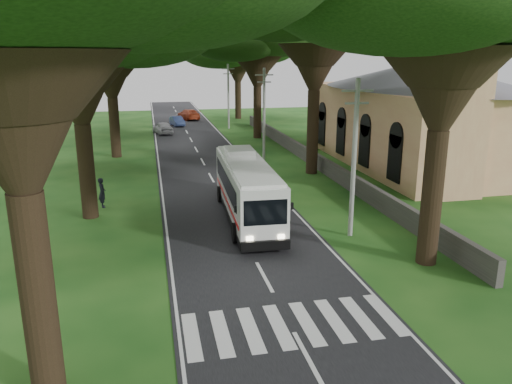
{
  "coord_description": "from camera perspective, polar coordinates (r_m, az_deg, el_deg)",
  "views": [
    {
      "loc": [
        -4.38,
        -16.83,
        9.05
      ],
      "look_at": [
        0.82,
        7.52,
        2.2
      ],
      "focal_mm": 35.0,
      "sensor_mm": 36.0,
      "label": 1
    }
  ],
  "objects": [
    {
      "name": "ground",
      "position": [
        19.6,
        2.29,
        -12.12
      ],
      "size": [
        140.0,
        140.0,
        0.0
      ],
      "primitive_type": "plane",
      "color": "#154213",
      "rests_on": "ground"
    },
    {
      "name": "road",
      "position": [
        43.02,
        -5.96,
        3.17
      ],
      "size": [
        8.0,
        120.0,
        0.04
      ],
      "primitive_type": "cube",
      "color": "black",
      "rests_on": "ground"
    },
    {
      "name": "crosswalk",
      "position": [
        17.92,
        3.92,
        -15.0
      ],
      "size": [
        8.0,
        3.0,
        0.01
      ],
      "primitive_type": "cube",
      "color": "silver",
      "rests_on": "ground"
    },
    {
      "name": "property_wall",
      "position": [
        43.79,
        5.98,
        4.18
      ],
      "size": [
        0.35,
        50.0,
        1.2
      ],
      "primitive_type": "cube",
      "color": "#383533",
      "rests_on": "ground"
    },
    {
      "name": "church",
      "position": [
        44.55,
        18.2,
        9.3
      ],
      "size": [
        14.0,
        24.0,
        11.6
      ],
      "color": "tan",
      "rests_on": "ground"
    },
    {
      "name": "pole_near",
      "position": [
        25.35,
        11.15,
        4.02
      ],
      "size": [
        1.6,
        0.24,
        8.0
      ],
      "color": "gray",
      "rests_on": "ground"
    },
    {
      "name": "pole_mid",
      "position": [
        44.22,
        0.93,
        9.06
      ],
      "size": [
        1.6,
        0.24,
        8.0
      ],
      "color": "gray",
      "rests_on": "ground"
    },
    {
      "name": "pole_far",
      "position": [
        63.79,
        -3.18,
        10.99
      ],
      "size": [
        1.6,
        0.24,
        8.0
      ],
      "color": "gray",
      "rests_on": "ground"
    },
    {
      "name": "tree_l_mida",
      "position": [
        29.11,
        -20.21,
        17.89
      ],
      "size": [
        13.05,
        13.05,
        13.7
      ],
      "color": "black",
      "rests_on": "ground"
    },
    {
      "name": "tree_l_midb",
      "position": [
        46.96,
        -16.59,
        16.77
      ],
      "size": [
        13.03,
        13.03,
        13.6
      ],
      "color": "black",
      "rests_on": "ground"
    },
    {
      "name": "tree_l_far",
      "position": [
        65.07,
        -16.51,
        18.08
      ],
      "size": [
        12.69,
        12.69,
        15.72
      ],
      "color": "black",
      "rests_on": "ground"
    },
    {
      "name": "tree_r_midb",
      "position": [
        56.15,
        0.17,
        17.75
      ],
      "size": [
        13.61,
        13.61,
        14.4
      ],
      "color": "black",
      "rests_on": "ground"
    },
    {
      "name": "tree_r_far",
      "position": [
        73.97,
        -2.12,
        16.49
      ],
      "size": [
        15.06,
        15.06,
        13.76
      ],
      "color": "black",
      "rests_on": "ground"
    },
    {
      "name": "coach_bus",
      "position": [
        28.23,
        -1.08,
        0.45
      ],
      "size": [
        2.95,
        11.26,
        3.3
      ],
      "rotation": [
        0.0,
        0.0,
        -0.04
      ],
      "color": "white",
      "rests_on": "ground"
    },
    {
      "name": "distant_car_a",
      "position": [
        60.49,
        -10.62,
        7.24
      ],
      "size": [
        2.62,
        4.49,
        1.44
      ],
      "primitive_type": "imported",
      "rotation": [
        0.0,
        0.0,
        3.37
      ],
      "color": "#9C9CA0",
      "rests_on": "road"
    },
    {
      "name": "distant_car_b",
      "position": [
        67.1,
        -9.0,
        8.01
      ],
      "size": [
        1.98,
        3.96,
        1.25
      ],
      "primitive_type": "imported",
      "rotation": [
        0.0,
        0.0,
        0.18
      ],
      "color": "navy",
      "rests_on": "road"
    },
    {
      "name": "distant_car_c",
      "position": [
        73.52,
        -7.7,
        8.79
      ],
      "size": [
        3.38,
        5.51,
        1.49
      ],
      "primitive_type": "imported",
      "rotation": [
        0.0,
        0.0,
        3.41
      ],
      "color": "#9E3317",
      "rests_on": "road"
    },
    {
      "name": "pedestrian",
      "position": [
        31.91,
        -17.17,
        -0.07
      ],
      "size": [
        0.59,
        0.76,
        1.85
      ],
      "primitive_type": "imported",
      "rotation": [
        0.0,
        0.0,
        1.82
      ],
      "color": "black",
      "rests_on": "ground"
    }
  ]
}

